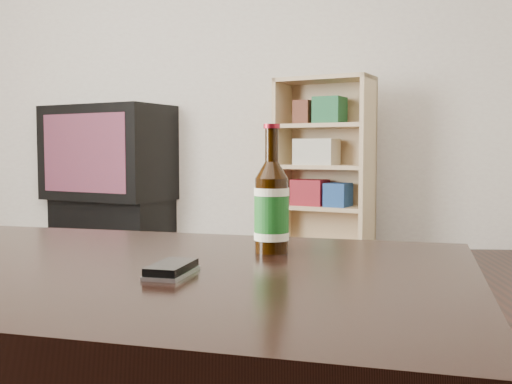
# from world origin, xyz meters

# --- Properties ---
(wall_back) EXTENTS (5.00, 0.02, 2.70)m
(wall_back) POSITION_xyz_m (0.00, 3.01, 1.35)
(wall_back) COLOR beige
(wall_back) RESTS_ON ground
(tv_stand) EXTENTS (0.96, 0.75, 0.34)m
(tv_stand) POSITION_xyz_m (-0.73, 2.99, 0.17)
(tv_stand) COLOR black
(tv_stand) RESTS_ON floor
(tv) EXTENTS (1.05, 0.88, 0.67)m
(tv) POSITION_xyz_m (-0.73, 2.99, 0.68)
(tv) COLOR black
(tv) RESTS_ON tv_stand
(bookshelf) EXTENTS (0.70, 0.53, 1.18)m
(bookshelf) POSITION_xyz_m (0.80, 2.74, 0.61)
(bookshelf) COLOR tan
(bookshelf) RESTS_ON floor
(coffee_table) EXTENTS (1.47, 1.03, 0.50)m
(coffee_table) POSITION_xyz_m (0.24, -0.26, 0.44)
(coffee_table) COLOR black
(coffee_table) RESTS_ON floor
(beer_bottle) EXTENTS (0.08, 0.08, 0.25)m
(beer_bottle) POSITION_xyz_m (0.56, -0.14, 0.59)
(beer_bottle) COLOR black
(beer_bottle) RESTS_ON coffee_table
(phone) EXTENTS (0.08, 0.12, 0.02)m
(phone) POSITION_xyz_m (0.42, -0.36, 0.51)
(phone) COLOR silver
(phone) RESTS_ON coffee_table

